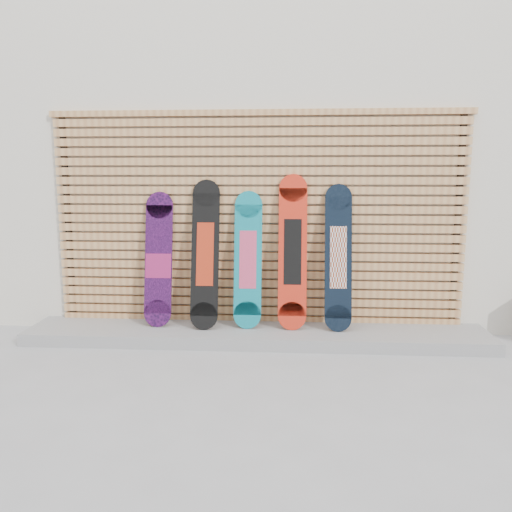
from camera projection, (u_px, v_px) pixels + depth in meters
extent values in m
plane|color=gray|center=(268.00, 366.00, 4.36)|extent=(80.00, 80.00, 0.00)
cube|color=beige|center=(311.00, 165.00, 7.49)|extent=(12.00, 5.00, 3.60)
cube|color=gray|center=(256.00, 334.00, 5.03)|extent=(4.60, 0.70, 0.12)
cube|color=#B8804D|center=(258.00, 319.00, 5.30)|extent=(4.20, 0.05, 0.08)
cube|color=#B8804D|center=(258.00, 310.00, 5.29)|extent=(4.20, 0.05, 0.08)
cube|color=#B8804D|center=(258.00, 301.00, 5.27)|extent=(4.20, 0.05, 0.07)
cube|color=#B8804D|center=(258.00, 292.00, 5.26)|extent=(4.20, 0.05, 0.07)
cube|color=#B8804D|center=(258.00, 283.00, 5.24)|extent=(4.20, 0.05, 0.07)
cube|color=#B8804D|center=(258.00, 274.00, 5.23)|extent=(4.20, 0.05, 0.07)
cube|color=#B8804D|center=(258.00, 265.00, 5.21)|extent=(4.20, 0.05, 0.07)
cube|color=#B8804D|center=(258.00, 256.00, 5.20)|extent=(4.20, 0.05, 0.07)
cube|color=#B8804D|center=(258.00, 247.00, 5.18)|extent=(4.20, 0.05, 0.07)
cube|color=#B8804D|center=(258.00, 237.00, 5.16)|extent=(4.20, 0.05, 0.08)
cube|color=#B8804D|center=(258.00, 228.00, 5.15)|extent=(4.20, 0.05, 0.08)
cube|color=#B8804D|center=(258.00, 219.00, 5.13)|extent=(4.20, 0.05, 0.08)
cube|color=#B8804D|center=(258.00, 209.00, 5.12)|extent=(4.20, 0.05, 0.08)
cube|color=#B8804D|center=(258.00, 200.00, 5.10)|extent=(4.20, 0.05, 0.08)
cube|color=#B8804D|center=(258.00, 190.00, 5.09)|extent=(4.20, 0.05, 0.08)
cube|color=#B8804D|center=(258.00, 181.00, 5.07)|extent=(4.20, 0.05, 0.08)
cube|color=#B8804D|center=(258.00, 171.00, 5.06)|extent=(4.20, 0.05, 0.08)
cube|color=#B8804D|center=(258.00, 161.00, 5.04)|extent=(4.20, 0.05, 0.08)
cube|color=#B8804D|center=(258.00, 152.00, 5.03)|extent=(4.20, 0.05, 0.08)
cube|color=#B8804D|center=(258.00, 142.00, 5.01)|extent=(4.20, 0.05, 0.08)
cube|color=#B8804D|center=(258.00, 132.00, 5.00)|extent=(4.20, 0.05, 0.08)
cube|color=#B8804D|center=(258.00, 122.00, 4.98)|extent=(4.20, 0.05, 0.08)
cube|color=black|center=(69.00, 226.00, 5.30)|extent=(0.06, 0.04, 2.23)
cube|color=black|center=(457.00, 228.00, 5.05)|extent=(0.06, 0.04, 2.23)
cube|color=#B8804D|center=(258.00, 113.00, 4.97)|extent=(4.26, 0.07, 0.06)
cube|color=black|center=(159.00, 259.00, 5.09)|extent=(0.28, 0.23, 1.09)
cylinder|color=black|center=(158.00, 313.00, 5.07)|extent=(0.28, 0.08, 0.28)
cylinder|color=black|center=(160.00, 205.00, 5.11)|extent=(0.28, 0.08, 0.28)
cube|color=#911D56|center=(158.00, 266.00, 5.09)|extent=(0.26, 0.07, 0.25)
cube|color=black|center=(205.00, 254.00, 5.02)|extent=(0.28, 0.30, 1.22)
cylinder|color=black|center=(204.00, 316.00, 4.98)|extent=(0.28, 0.08, 0.28)
cylinder|color=black|center=(206.00, 193.00, 5.06)|extent=(0.28, 0.08, 0.28)
cube|color=maroon|center=(205.00, 254.00, 5.02)|extent=(0.17, 0.17, 0.63)
cube|color=#0D7686|center=(248.00, 260.00, 5.04)|extent=(0.28, 0.24, 1.10)
cylinder|color=#0D7686|center=(247.00, 315.00, 5.02)|extent=(0.28, 0.08, 0.28)
cylinder|color=#0D7686|center=(249.00, 205.00, 5.05)|extent=(0.28, 0.08, 0.28)
cube|color=#D54B71|center=(248.00, 260.00, 5.04)|extent=(0.17, 0.14, 0.58)
cube|color=red|center=(293.00, 252.00, 4.99)|extent=(0.28, 0.25, 1.26)
cylinder|color=red|center=(292.00, 316.00, 4.97)|extent=(0.28, 0.07, 0.28)
cylinder|color=red|center=(293.00, 188.00, 5.00)|extent=(0.28, 0.07, 0.28)
cube|color=black|center=(293.00, 252.00, 4.99)|extent=(0.18, 0.14, 0.65)
cube|color=black|center=(338.00, 257.00, 4.95)|extent=(0.27, 0.28, 1.18)
cylinder|color=black|center=(338.00, 318.00, 4.92)|extent=(0.27, 0.08, 0.26)
cylinder|color=black|center=(339.00, 197.00, 4.98)|extent=(0.27, 0.08, 0.26)
cube|color=silver|center=(338.00, 257.00, 4.95)|extent=(0.17, 0.16, 0.61)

